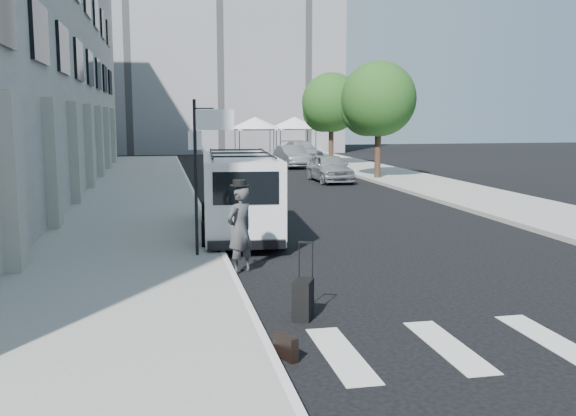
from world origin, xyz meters
name	(u,v)px	position (x,y,z in m)	size (l,w,h in m)	color
ground	(348,293)	(0.00, 0.00, 0.00)	(120.00, 120.00, 0.00)	black
sidewalk_left	(139,194)	(-4.25, 16.00, 0.07)	(4.50, 48.00, 0.15)	gray
sidewalk_right	(403,178)	(9.00, 20.00, 0.07)	(4.00, 56.00, 0.15)	gray
building_far	(214,15)	(2.00, 50.00, 12.50)	(22.00, 12.00, 25.00)	slate
sign_pole	(206,144)	(-2.36, 3.20, 2.65)	(1.03, 0.07, 3.50)	black
tree_near	(376,102)	(7.50, 20.15, 3.97)	(3.80, 3.83, 6.03)	black
tree_far	(329,105)	(7.50, 29.15, 3.97)	(3.80, 3.83, 6.03)	black
tent_left	(255,123)	(4.00, 38.00, 2.71)	(4.00, 4.00, 3.20)	black
tent_right	(294,123)	(7.20, 38.50, 2.71)	(4.00, 4.00, 3.20)	black
businessman	(240,229)	(-1.77, 1.96, 0.92)	(0.67, 0.44, 1.85)	#3B3C3E
briefcase	(286,347)	(-1.78, -3.00, 0.17)	(0.12, 0.44, 0.34)	black
suitcase	(303,299)	(-1.17, -1.36, 0.33)	(0.44, 0.53, 1.25)	black
cargo_van	(239,194)	(-1.25, 6.18, 1.15)	(2.38, 5.97, 2.21)	silver
parked_car_a	(330,168)	(5.00, 19.76, 0.70)	(1.66, 4.12, 1.40)	gray
parked_car_b	(292,157)	(5.00, 28.94, 0.70)	(1.48, 4.24, 1.40)	#585C60
parked_car_c	(301,151)	(6.80, 34.25, 0.74)	(2.06, 5.08, 1.47)	#969A9D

